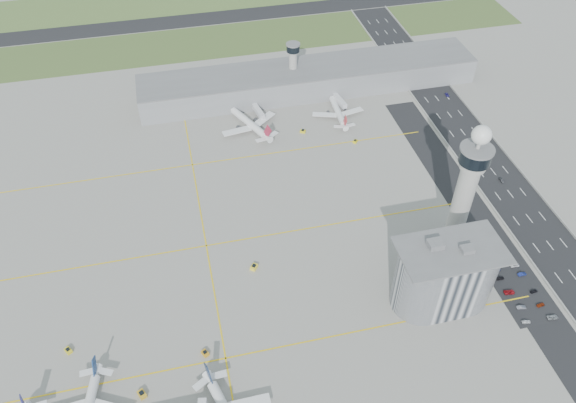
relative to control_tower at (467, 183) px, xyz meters
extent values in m
plane|color=#9B9991|center=(-72.00, -8.00, -35.04)|extent=(1000.00, 1000.00, 0.00)
cube|color=#3E5528|center=(-92.00, 217.00, -35.00)|extent=(480.00, 50.00, 0.08)
cube|color=black|center=(-92.00, 254.00, -34.98)|extent=(480.00, 22.00, 0.10)
cube|color=black|center=(43.00, -8.00, -34.99)|extent=(28.00, 500.00, 0.10)
cube|color=#9E9E99|center=(29.00, -8.00, -34.44)|extent=(0.60, 500.00, 1.20)
cube|color=#9E9E99|center=(57.00, -8.00, -34.44)|extent=(0.60, 500.00, 1.20)
cube|color=black|center=(18.00, -18.00, -35.00)|extent=(18.00, 260.00, 0.08)
cube|color=black|center=(16.00, -30.00, -34.99)|extent=(20.00, 44.00, 0.10)
cube|color=yellow|center=(-112.00, -38.00, -35.04)|extent=(260.00, 0.60, 0.01)
cube|color=yellow|center=(-112.00, 22.00, -35.04)|extent=(260.00, 0.60, 0.01)
cube|color=yellow|center=(-112.00, 82.00, -35.04)|extent=(260.00, 0.60, 0.01)
cube|color=yellow|center=(-112.00, 22.00, -35.04)|extent=(0.60, 260.00, 0.01)
cylinder|color=#ADAAA5|center=(0.00, 0.00, -11.04)|extent=(8.40, 8.40, 48.00)
cylinder|color=#ADAAA5|center=(0.00, 0.00, 10.96)|extent=(11.00, 11.00, 4.00)
cylinder|color=black|center=(0.00, 0.00, 14.96)|extent=(13.00, 13.00, 6.00)
cylinder|color=slate|center=(0.00, 0.00, 18.46)|extent=(14.00, 14.00, 1.00)
cylinder|color=#ADAAA5|center=(0.00, 0.00, 20.96)|extent=(1.60, 1.60, 5.00)
sphere|color=white|center=(0.00, 0.00, 25.46)|extent=(8.00, 8.00, 8.00)
cylinder|color=#ADAAA5|center=(-42.00, 142.00, -21.04)|extent=(5.00, 5.00, 28.00)
cylinder|color=black|center=(-42.00, 142.00, -6.04)|extent=(8.00, 8.00, 4.00)
cylinder|color=slate|center=(-42.00, 142.00, -3.54)|extent=(8.60, 8.60, 0.80)
cube|color=#B2B2B7|center=(-20.00, -30.00, -20.04)|extent=(18.00, 24.00, 30.00)
cylinder|color=#B2B2B7|center=(-29.00, -30.00, -20.04)|extent=(24.00, 24.00, 30.00)
cylinder|color=#B2B2B7|center=(-11.00, -30.00, -20.04)|extent=(24.00, 24.00, 30.00)
cube|color=slate|center=(-20.00, -30.00, -4.64)|extent=(42.00, 24.00, 0.80)
cube|color=slate|center=(-26.00, -27.00, -3.04)|extent=(6.00, 5.00, 3.00)
cube|color=slate|center=(-15.00, -32.00, -3.34)|extent=(5.00, 4.00, 2.40)
cube|color=gray|center=(-32.00, 140.00, -27.54)|extent=(210.00, 32.00, 15.00)
cube|color=slate|center=(-32.00, 140.00, -19.64)|extent=(210.00, 32.00, 0.80)
imported|color=silver|center=(9.89, -49.63, -34.43)|extent=(3.81, 2.05, 1.23)
imported|color=gray|center=(11.62, -42.74, -34.40)|extent=(4.05, 1.96, 1.28)
imported|color=#A5131C|center=(10.67, -34.51, -34.38)|extent=(4.96, 2.73, 1.31)
imported|color=black|center=(10.59, -26.68, -34.48)|extent=(3.84, 1.58, 1.11)
imported|color=navy|center=(11.41, -21.85, -34.41)|extent=(3.87, 1.98, 1.26)
imported|color=#B5B4C6|center=(10.31, -15.42, -34.42)|extent=(3.83, 1.52, 1.24)
imported|color=#94999E|center=(21.49, -50.17, -34.40)|extent=(4.81, 2.56, 1.29)
imported|color=maroon|center=(20.17, -43.45, -34.50)|extent=(3.92, 2.04, 1.09)
imported|color=black|center=(21.20, -36.42, -34.46)|extent=(3.57, 1.84, 1.16)
imported|color=navy|center=(21.14, -26.84, -34.39)|extent=(3.97, 1.44, 1.30)
imported|color=white|center=(20.66, -21.47, -34.47)|extent=(4.28, 2.22, 1.15)
imported|color=gray|center=(19.99, -12.04, -34.49)|extent=(3.89, 1.83, 1.10)
imported|color=black|center=(43.30, 31.93, -34.39)|extent=(1.42, 3.97, 1.31)
imported|color=navy|center=(50.51, 113.60, -34.47)|extent=(2.29, 4.27, 1.14)
imported|color=slate|center=(35.83, 174.00, -34.40)|extent=(1.89, 3.89, 1.28)
camera|label=1|loc=(-114.78, -155.97, 158.32)|focal=35.00mm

